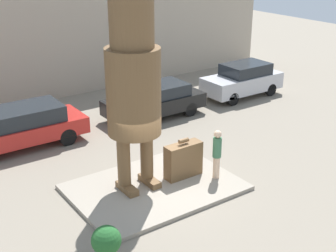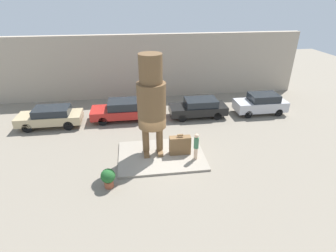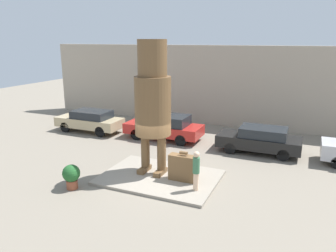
% 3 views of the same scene
% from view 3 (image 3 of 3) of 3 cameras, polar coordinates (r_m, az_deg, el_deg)
% --- Properties ---
extents(ground_plane, '(60.00, 60.00, 0.00)m').
position_cam_3_polar(ground_plane, '(14.86, -1.41, -9.13)').
color(ground_plane, gray).
extents(pedestal, '(5.09, 3.67, 0.13)m').
position_cam_3_polar(pedestal, '(14.84, -1.42, -8.91)').
color(pedestal, gray).
rests_on(pedestal, ground_plane).
extents(building_backdrop, '(28.00, 0.60, 5.64)m').
position_cam_3_polar(building_backdrop, '(23.69, 9.33, 6.89)').
color(building_backdrop, tan).
rests_on(building_backdrop, ground_plane).
extents(statue_figure, '(1.60, 1.60, 5.93)m').
position_cam_3_polar(statue_figure, '(14.28, -2.68, 4.98)').
color(statue_figure, brown).
rests_on(statue_figure, pedestal).
extents(giant_suitcase, '(1.26, 0.45, 1.33)m').
position_cam_3_polar(giant_suitcase, '(14.19, 2.70, -7.27)').
color(giant_suitcase, brown).
rests_on(giant_suitcase, pedestal).
extents(tourist, '(0.28, 0.28, 1.65)m').
position_cam_3_polar(tourist, '(13.21, 4.93, -7.51)').
color(tourist, beige).
rests_on(tourist, pedestal).
extents(parked_car_tan, '(4.50, 1.76, 1.46)m').
position_cam_3_polar(parked_car_tan, '(22.49, -13.42, 0.99)').
color(parked_car_tan, tan).
rests_on(parked_car_tan, ground_plane).
extents(parked_car_red, '(4.78, 1.87, 1.55)m').
position_cam_3_polar(parked_car_red, '(20.24, -0.61, -0.06)').
color(parked_car_red, '#B2231E').
rests_on(parked_car_red, ground_plane).
extents(parked_car_black, '(4.43, 1.77, 1.45)m').
position_cam_3_polar(parked_car_black, '(18.49, 15.71, -2.25)').
color(parked_car_black, black).
rests_on(parked_car_black, ground_plane).
extents(planter_pot, '(0.73, 0.73, 1.05)m').
position_cam_3_polar(planter_pot, '(14.27, -16.48, -8.21)').
color(planter_pot, brown).
rests_on(planter_pot, ground_plane).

